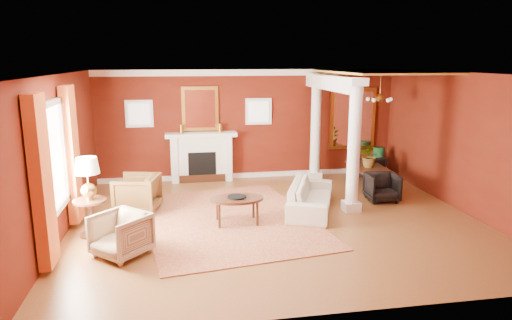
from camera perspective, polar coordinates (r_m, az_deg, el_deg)
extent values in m
plane|color=brown|center=(9.26, 2.53, -7.51)|extent=(8.00, 8.00, 0.00)
cube|color=#5B190C|center=(12.26, -0.86, 4.46)|extent=(8.00, 0.04, 2.90)
cube|color=#5B190C|center=(5.60, 10.28, -5.56)|extent=(8.00, 0.04, 2.90)
cube|color=#5B190C|center=(8.93, -23.35, 0.38)|extent=(0.04, 7.00, 2.90)
cube|color=#5B190C|center=(10.46, 24.57, 1.93)|extent=(0.04, 7.00, 2.90)
cube|color=white|center=(8.70, 2.72, 10.74)|extent=(8.00, 7.00, 0.04)
cube|color=white|center=(12.11, -6.81, 0.19)|extent=(1.60, 0.34, 1.20)
cube|color=black|center=(11.98, -6.75, -0.68)|extent=(0.72, 0.03, 0.70)
cube|color=black|center=(12.06, -6.71, -2.30)|extent=(1.20, 0.05, 0.20)
cube|color=white|center=(11.96, -6.88, 3.15)|extent=(1.85, 0.42, 0.10)
cube|color=white|center=(12.07, -10.12, 0.04)|extent=(0.16, 0.40, 1.20)
cube|color=white|center=(12.14, -3.50, 0.28)|extent=(0.16, 0.40, 1.20)
cube|color=gold|center=(12.04, -7.00, 6.38)|extent=(0.95, 0.06, 1.15)
cube|color=white|center=(12.00, -7.00, 6.36)|extent=(0.78, 0.02, 0.98)
cube|color=white|center=(12.08, -14.39, 5.63)|extent=(0.70, 0.06, 0.70)
cube|color=white|center=(12.05, -14.40, 5.61)|extent=(0.54, 0.02, 0.54)
cube|color=white|center=(12.23, 0.32, 6.10)|extent=(0.70, 0.06, 0.70)
cube|color=white|center=(12.19, 0.35, 6.08)|extent=(0.54, 0.02, 0.54)
cube|color=white|center=(8.33, -24.24, 0.20)|extent=(0.03, 1.30, 1.70)
cube|color=white|center=(7.67, -25.25, -0.89)|extent=(0.08, 0.10, 1.90)
cube|color=white|center=(8.99, -22.95, 1.15)|extent=(0.08, 0.10, 1.90)
cube|color=#C15221|center=(7.40, -25.22, -2.53)|extent=(0.18, 0.55, 2.60)
cube|color=#C15221|center=(9.29, -22.04, 0.62)|extent=(0.18, 0.55, 2.60)
cube|color=white|center=(9.97, 11.81, -5.67)|extent=(0.34, 0.34, 0.20)
cylinder|color=white|center=(9.64, 12.16, 1.97)|extent=(0.26, 0.26, 2.50)
cube|color=white|center=(9.50, 12.52, 9.52)|extent=(0.36, 0.36, 0.16)
cube|color=white|center=(12.42, 7.29, -1.88)|extent=(0.34, 0.34, 0.20)
cylinder|color=white|center=(12.16, 7.47, 4.29)|extent=(0.26, 0.26, 2.50)
cube|color=white|center=(12.04, 7.64, 10.28)|extent=(0.36, 0.36, 0.16)
cube|color=white|center=(11.00, 9.34, 9.50)|extent=(0.30, 3.20, 0.32)
cube|color=#EDAD45|center=(11.28, 15.27, 10.58)|extent=(2.30, 3.40, 0.04)
cube|color=gold|center=(12.97, 11.98, 5.08)|extent=(1.30, 0.06, 1.70)
cube|color=white|center=(12.94, 12.03, 5.06)|extent=(1.10, 0.02, 1.50)
cylinder|color=#A37D33|center=(11.36, 15.31, 9.09)|extent=(0.02, 0.02, 0.65)
sphere|color=#A37D33|center=(11.38, 15.21, 7.46)|extent=(0.20, 0.20, 0.20)
sphere|color=beige|center=(11.50, 16.48, 7.28)|extent=(0.09, 0.09, 0.09)
sphere|color=beige|center=(11.66, 15.04, 7.43)|extent=(0.09, 0.09, 0.09)
sphere|color=beige|center=(11.44, 13.82, 7.41)|extent=(0.09, 0.09, 0.09)
sphere|color=beige|center=(11.14, 14.49, 7.24)|extent=(0.09, 0.09, 0.09)
sphere|color=beige|center=(11.18, 16.18, 7.17)|extent=(0.09, 0.09, 0.09)
cube|color=white|center=(12.10, -0.85, 10.87)|extent=(8.00, 0.08, 0.16)
cube|color=white|center=(12.49, -0.81, -1.89)|extent=(8.00, 0.08, 0.12)
cube|color=maroon|center=(9.29, -3.44, -7.39)|extent=(3.82, 4.73, 0.02)
imported|color=beige|center=(9.76, 6.89, -3.99)|extent=(1.33, 2.17, 0.82)
imported|color=black|center=(9.94, -14.64, -3.85)|extent=(0.96, 1.00, 0.87)
imported|color=tan|center=(7.84, -16.55, -8.71)|extent=(1.06, 1.06, 0.80)
cylinder|color=black|center=(8.92, -2.42, -4.89)|extent=(1.05, 1.05, 0.05)
cylinder|color=black|center=(8.75, -4.60, -7.11)|extent=(0.05, 0.05, 0.47)
cylinder|color=black|center=(8.84, 0.17, -6.86)|extent=(0.05, 0.05, 0.47)
cylinder|color=black|center=(9.18, -4.87, -6.15)|extent=(0.05, 0.05, 0.47)
cylinder|color=black|center=(9.27, -0.32, -5.93)|extent=(0.05, 0.05, 0.47)
imported|color=black|center=(8.86, -2.41, -4.12)|extent=(0.15, 0.02, 0.21)
cylinder|color=black|center=(9.00, -19.76, -8.74)|extent=(0.43, 0.43, 0.04)
cylinder|color=black|center=(8.89, -19.91, -6.86)|extent=(0.10, 0.10, 0.66)
cylinder|color=black|center=(8.79, -20.07, -4.81)|extent=(0.59, 0.59, 0.04)
sphere|color=#A37D33|center=(8.74, -20.16, -3.59)|extent=(0.27, 0.27, 0.27)
cylinder|color=#A37D33|center=(8.69, -20.26, -2.35)|extent=(0.03, 0.03, 0.29)
cone|color=beige|center=(8.63, -20.39, -0.65)|extent=(0.43, 0.43, 0.29)
imported|color=black|center=(11.82, 14.07, -1.37)|extent=(0.56, 1.47, 0.81)
imported|color=black|center=(10.76, 15.50, -3.15)|extent=(0.71, 0.67, 0.69)
imported|color=black|center=(12.68, 13.96, -0.77)|extent=(0.79, 0.76, 0.67)
sphere|color=#164523|center=(12.98, 15.00, -1.29)|extent=(0.35, 0.35, 0.35)
cylinder|color=#164523|center=(12.93, 15.06, -0.23)|extent=(0.31, 0.31, 0.82)
imported|color=#26591E|center=(11.68, 14.14, 1.65)|extent=(0.69, 0.72, 0.46)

